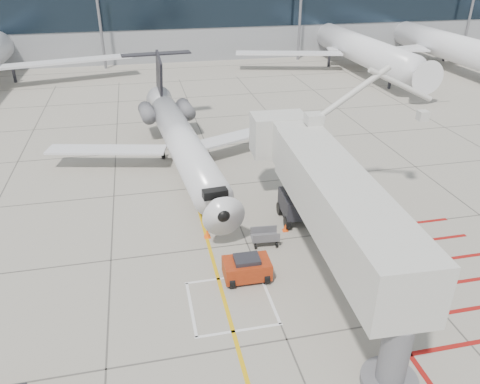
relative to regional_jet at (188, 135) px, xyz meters
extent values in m
plane|color=gray|center=(2.29, -13.62, -3.59)|extent=(260.00, 260.00, 0.00)
cone|color=#FB530D|center=(0.06, -8.40, -3.31)|extent=(0.40, 0.40, 0.55)
cone|color=#F1450C|center=(4.97, -8.73, -3.34)|extent=(0.36, 0.36, 0.50)
cube|color=gray|center=(12.29, 56.38, 3.41)|extent=(180.00, 28.00, 14.00)
cube|color=black|center=(12.29, 42.33, 4.41)|extent=(180.00, 0.10, 6.00)
camera|label=1|loc=(-3.16, -32.58, 12.22)|focal=35.00mm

